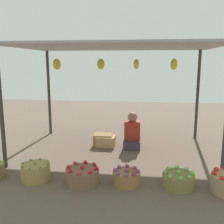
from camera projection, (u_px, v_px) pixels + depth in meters
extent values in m
plane|color=brown|center=(116.00, 150.00, 5.49)|extent=(14.00, 14.00, 0.00)
cylinder|color=#38332D|center=(1.00, 109.00, 4.41)|extent=(0.07, 0.07, 2.13)
cylinder|color=#38332D|center=(49.00, 93.00, 6.62)|extent=(0.07, 0.07, 2.13)
cylinder|color=#38332D|center=(198.00, 95.00, 6.18)|extent=(0.07, 0.07, 2.13)
cube|color=gray|center=(116.00, 46.00, 5.09)|extent=(4.00, 2.57, 0.04)
ellipsoid|color=yellow|center=(57.00, 64.00, 5.13)|extent=(0.16, 0.16, 0.22)
ellipsoid|color=gold|center=(101.00, 64.00, 5.60)|extent=(0.16, 0.16, 0.23)
ellipsoid|color=yellow|center=(136.00, 64.00, 5.20)|extent=(0.11, 0.11, 0.20)
ellipsoid|color=yellow|center=(174.00, 64.00, 5.22)|extent=(0.14, 0.14, 0.23)
cube|color=#41313F|center=(132.00, 144.00, 5.66)|extent=(0.36, 0.44, 0.18)
cube|color=maroon|center=(132.00, 130.00, 5.65)|extent=(0.34, 0.22, 0.40)
sphere|color=#916349|center=(133.00, 117.00, 5.60)|extent=(0.21, 0.21, 0.21)
sphere|color=#82BE3D|center=(2.00, 164.00, 4.14)|extent=(0.04, 0.04, 0.04)
sphere|color=#8EC732|center=(3.00, 161.00, 4.26)|extent=(0.04, 0.04, 0.04)
cylinder|color=olive|center=(36.00, 172.00, 4.10)|extent=(0.45, 0.45, 0.26)
sphere|color=#318024|center=(35.00, 163.00, 4.07)|extent=(0.04, 0.04, 0.04)
sphere|color=#3E8136|center=(48.00, 164.00, 4.05)|extent=(0.04, 0.04, 0.04)
sphere|color=#3A8125|center=(47.00, 161.00, 4.20)|extent=(0.04, 0.04, 0.04)
sphere|color=#2F8937|center=(40.00, 159.00, 4.27)|extent=(0.04, 0.04, 0.04)
sphere|color=#3C932A|center=(31.00, 160.00, 4.23)|extent=(0.04, 0.04, 0.04)
sphere|color=#409337|center=(23.00, 163.00, 4.10)|extent=(0.04, 0.04, 0.04)
sphere|color=#3C8B32|center=(22.00, 167.00, 3.95)|extent=(0.04, 0.04, 0.04)
sphere|color=#3E8232|center=(30.00, 169.00, 3.88)|extent=(0.04, 0.04, 0.04)
sphere|color=#3D8F33|center=(40.00, 168.00, 3.92)|extent=(0.04, 0.04, 0.04)
cylinder|color=brown|center=(82.00, 176.00, 3.96)|extent=(0.51, 0.51, 0.24)
sphere|color=#B01A1E|center=(82.00, 167.00, 3.93)|extent=(0.07, 0.07, 0.07)
sphere|color=#B0141D|center=(96.00, 168.00, 3.91)|extent=(0.07, 0.07, 0.07)
sphere|color=#A91819|center=(94.00, 164.00, 4.07)|extent=(0.07, 0.07, 0.07)
sphere|color=#AC1719|center=(85.00, 162.00, 4.15)|extent=(0.07, 0.07, 0.07)
sphere|color=#AA262C|center=(75.00, 163.00, 4.10)|extent=(0.07, 0.07, 0.07)
sphere|color=red|center=(69.00, 167.00, 3.96)|extent=(0.07, 0.07, 0.07)
sphere|color=#B11C1D|center=(70.00, 171.00, 3.81)|extent=(0.07, 0.07, 0.07)
sphere|color=red|center=(79.00, 174.00, 3.73)|extent=(0.07, 0.07, 0.07)
sphere|color=red|center=(90.00, 172.00, 3.77)|extent=(0.07, 0.07, 0.07)
cylinder|color=olive|center=(126.00, 178.00, 3.95)|extent=(0.42, 0.42, 0.20)
sphere|color=#863E6F|center=(126.00, 170.00, 3.92)|extent=(0.06, 0.06, 0.06)
sphere|color=#823478|center=(138.00, 171.00, 3.90)|extent=(0.06, 0.06, 0.06)
sphere|color=#77406E|center=(135.00, 168.00, 4.03)|extent=(0.06, 0.06, 0.06)
sphere|color=#803068|center=(127.00, 166.00, 4.09)|extent=(0.06, 0.06, 0.06)
sphere|color=#873A76|center=(119.00, 167.00, 4.06)|extent=(0.06, 0.06, 0.06)
sphere|color=#853073|center=(115.00, 170.00, 3.94)|extent=(0.06, 0.06, 0.06)
sphere|color=#803C6F|center=(118.00, 174.00, 3.82)|extent=(0.06, 0.06, 0.06)
sphere|color=#87416A|center=(126.00, 175.00, 3.76)|extent=(0.06, 0.06, 0.06)
sphere|color=#762E6E|center=(134.00, 174.00, 3.79)|extent=(0.06, 0.06, 0.06)
cylinder|color=olive|center=(178.00, 180.00, 3.86)|extent=(0.47, 0.47, 0.21)
sphere|color=#63BB4F|center=(179.00, 172.00, 3.83)|extent=(0.07, 0.07, 0.07)
sphere|color=#6CBC3F|center=(192.00, 173.00, 3.81)|extent=(0.07, 0.07, 0.07)
sphere|color=#72BB4C|center=(187.00, 169.00, 3.95)|extent=(0.07, 0.07, 0.07)
sphere|color=#74B547|center=(177.00, 167.00, 4.03)|extent=(0.07, 0.07, 0.07)
sphere|color=#72B53F|center=(168.00, 169.00, 3.99)|extent=(0.07, 0.07, 0.07)
sphere|color=#6EAB44|center=(165.00, 172.00, 3.86)|extent=(0.07, 0.07, 0.07)
sphere|color=#67AD4E|center=(170.00, 176.00, 3.72)|extent=(0.07, 0.07, 0.07)
sphere|color=#65B343|center=(180.00, 178.00, 3.65)|extent=(0.07, 0.07, 0.07)
sphere|color=#72A94F|center=(190.00, 177.00, 3.69)|extent=(0.07, 0.07, 0.07)
sphere|color=red|center=(216.00, 169.00, 3.83)|extent=(0.07, 0.07, 0.07)
sphere|color=red|center=(214.00, 173.00, 3.69)|extent=(0.07, 0.07, 0.07)
sphere|color=red|center=(222.00, 178.00, 3.54)|extent=(0.07, 0.07, 0.07)
cube|color=olive|center=(103.00, 139.00, 5.84)|extent=(0.42, 0.34, 0.25)
cube|color=tan|center=(106.00, 141.00, 5.77)|extent=(0.41, 0.33, 0.22)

